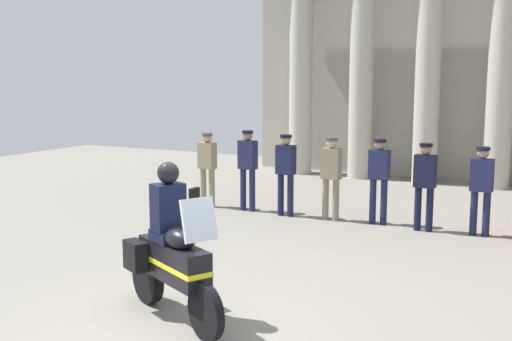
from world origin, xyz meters
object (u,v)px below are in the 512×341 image
Objects in this scene: officer_in_row_6 at (482,184)px; officer_in_row_1 at (248,164)px; motorcycle_with_rider at (171,254)px; officer_in_row_2 at (286,168)px; briefcase_on_ground at (194,196)px; officer_in_row_0 at (207,163)px; officer_in_row_3 at (331,172)px; officer_in_row_5 at (425,180)px; officer_in_row_4 at (379,174)px.

officer_in_row_1 is at bearing 6.13° from officer_in_row_6.
officer_in_row_6 is 0.85× the size of motorcycle_with_rider.
briefcase_on_ground is at bearing 0.85° from officer_in_row_2.
officer_in_row_1 is (0.99, 0.03, 0.06)m from officer_in_row_0.
officer_in_row_6 is at bearing -173.59° from officer_in_row_0.
officer_in_row_0 is at bearing 145.30° from motorcycle_with_rider.
officer_in_row_1 is 1.67m from briefcase_on_ground.
officer_in_row_2 reaches higher than officer_in_row_3.
officer_in_row_0 is 0.99m from officer_in_row_1.
officer_in_row_5 is at bearing -175.33° from officer_in_row_1.
officer_in_row_0 is at bearing -18.40° from briefcase_on_ground.
officer_in_row_4 is (2.86, 0.08, -0.03)m from officer_in_row_1.
officer_in_row_1 reaches higher than officer_in_row_5.
officer_in_row_1 is 4.82× the size of briefcase_on_ground.
officer_in_row_0 is at bearing 7.73° from officer_in_row_1.
officer_in_row_5 is 6.02m from motorcycle_with_rider.
officer_in_row_4 is 4.66× the size of briefcase_on_ground.
officer_in_row_6 is at bearing -168.32° from officer_in_row_5.
officer_in_row_1 reaches higher than officer_in_row_4.
officer_in_row_4 reaches higher than officer_in_row_0.
officer_in_row_6 is at bearing -173.87° from officer_in_row_1.
officer_in_row_1 is at bearing 4.86° from officer_in_row_3.
motorcycle_with_rider is (3.09, -5.83, -0.18)m from officer_in_row_0.
officer_in_row_0 is at bearing 6.41° from officer_in_row_6.
officer_in_row_4 is at bearing -172.46° from officer_in_row_1.
officer_in_row_5 is 1.00m from officer_in_row_6.
officer_in_row_3 reaches higher than officer_in_row_6.
officer_in_row_3 is 4.65× the size of briefcase_on_ground.
officer_in_row_2 is 1.02× the size of officer_in_row_5.
officer_in_row_6 is at bearing -0.88° from briefcase_on_ground.
briefcase_on_ground is (-4.30, 0.03, -0.81)m from officer_in_row_4.
officer_in_row_5 is (0.92, -0.16, -0.02)m from officer_in_row_4.
officer_in_row_1 is at bearing 7.54° from officer_in_row_4.
motorcycle_with_rider is at bearing 107.25° from officer_in_row_2.
officer_in_row_2 is at bearing 9.31° from officer_in_row_3.
officer_in_row_0 is 1.93m from officer_in_row_2.
officer_in_row_5 is 5.28m from briefcase_on_ground.
officer_in_row_2 is 5.89m from motorcycle_with_rider.
officer_in_row_0 is 0.86× the size of motorcycle_with_rider.
officer_in_row_6 is at bearing -173.02° from officer_in_row_3.
officer_in_row_1 is 1.06× the size of officer_in_row_6.
officer_in_row_0 is 0.95× the size of officer_in_row_1.
officer_in_row_1 is at bearing 4.67° from officer_in_row_5.
officer_in_row_5 is (2.84, 0.01, -0.02)m from officer_in_row_2.
officer_in_row_1 is at bearing -4.64° from briefcase_on_ground.
officer_in_row_1 is at bearing 0.27° from officer_in_row_2.
motorcycle_with_rider reaches higher than officer_in_row_1.
officer_in_row_2 is at bearing -179.73° from officer_in_row_1.
officer_in_row_6 is at bearing -172.43° from officer_in_row_2.
motorcycle_with_rider reaches higher than officer_in_row_0.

